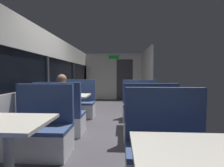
{
  "coord_description": "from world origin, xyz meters",
  "views": [
    {
      "loc": [
        0.36,
        -3.74,
        1.25
      ],
      "look_at": [
        0.05,
        1.83,
        0.93
      ],
      "focal_mm": 25.15,
      "sensor_mm": 36.0,
      "label": 1
    }
  ],
  "objects_px": {
    "coffee_cup_primary": "(79,93)",
    "dining_table_front_aisle": "(200,167)",
    "dining_table_near_window": "(8,130)",
    "dining_table_mid_window": "(71,99)",
    "bench_front_aisle_facing_entry": "(168,157)",
    "bench_rear_aisle_facing_entry": "(140,108)",
    "bench_rear_aisle_facing_end": "(149,123)",
    "bench_mid_window_facing_entry": "(79,106)",
    "dining_table_rear_aisle": "(144,101)",
    "bench_mid_window_facing_end": "(61,119)",
    "seated_passenger": "(62,108)",
    "bench_near_window_facing_entry": "(41,133)"
  },
  "relations": [
    {
      "from": "bench_mid_window_facing_end",
      "to": "bench_mid_window_facing_entry",
      "type": "xyz_separation_m",
      "value": [
        0.0,
        1.4,
        0.0
      ]
    },
    {
      "from": "dining_table_mid_window",
      "to": "dining_table_rear_aisle",
      "type": "relative_size",
      "value": 1.0
    },
    {
      "from": "bench_near_window_facing_entry",
      "to": "seated_passenger",
      "type": "xyz_separation_m",
      "value": [
        0.0,
        0.89,
        0.21
      ]
    },
    {
      "from": "bench_mid_window_facing_entry",
      "to": "bench_rear_aisle_facing_entry",
      "type": "relative_size",
      "value": 1.0
    },
    {
      "from": "coffee_cup_primary",
      "to": "dining_table_front_aisle",
      "type": "bearing_deg",
      "value": -61.45
    },
    {
      "from": "bench_mid_window_facing_entry",
      "to": "dining_table_rear_aisle",
      "type": "bearing_deg",
      "value": -26.68
    },
    {
      "from": "dining_table_near_window",
      "to": "coffee_cup_primary",
      "type": "height_order",
      "value": "coffee_cup_primary"
    },
    {
      "from": "bench_mid_window_facing_end",
      "to": "bench_rear_aisle_facing_entry",
      "type": "xyz_separation_m",
      "value": [
        1.79,
        1.2,
        0.0
      ]
    },
    {
      "from": "bench_front_aisle_facing_entry",
      "to": "bench_rear_aisle_facing_entry",
      "type": "xyz_separation_m",
      "value": [
        0.0,
        2.62,
        0.0
      ]
    },
    {
      "from": "dining_table_near_window",
      "to": "dining_table_rear_aisle",
      "type": "height_order",
      "value": "same"
    },
    {
      "from": "bench_mid_window_facing_end",
      "to": "dining_table_mid_window",
      "type": "bearing_deg",
      "value": 90.0
    },
    {
      "from": "bench_mid_window_facing_entry",
      "to": "dining_table_rear_aisle",
      "type": "xyz_separation_m",
      "value": [
        1.79,
        -0.9,
        0.31
      ]
    },
    {
      "from": "dining_table_near_window",
      "to": "dining_table_front_aisle",
      "type": "xyz_separation_m",
      "value": [
        1.79,
        -0.6,
        0.0
      ]
    },
    {
      "from": "bench_rear_aisle_facing_entry",
      "to": "dining_table_rear_aisle",
      "type": "bearing_deg",
      "value": -90.0
    },
    {
      "from": "bench_mid_window_facing_entry",
      "to": "bench_rear_aisle_facing_end",
      "type": "height_order",
      "value": "same"
    },
    {
      "from": "dining_table_near_window",
      "to": "dining_table_mid_window",
      "type": "xyz_separation_m",
      "value": [
        0.0,
        2.22,
        0.0
      ]
    },
    {
      "from": "dining_table_near_window",
      "to": "bench_front_aisle_facing_entry",
      "type": "xyz_separation_m",
      "value": [
        1.79,
        0.1,
        -0.31
      ]
    },
    {
      "from": "bench_front_aisle_facing_entry",
      "to": "bench_rear_aisle_facing_entry",
      "type": "distance_m",
      "value": 2.62
    },
    {
      "from": "dining_table_rear_aisle",
      "to": "dining_table_near_window",
      "type": "bearing_deg",
      "value": -131.55
    },
    {
      "from": "dining_table_rear_aisle",
      "to": "bench_rear_aisle_facing_end",
      "type": "xyz_separation_m",
      "value": [
        0.0,
        -0.7,
        -0.31
      ]
    },
    {
      "from": "bench_near_window_facing_entry",
      "to": "dining_table_front_aisle",
      "type": "height_order",
      "value": "bench_near_window_facing_entry"
    },
    {
      "from": "dining_table_front_aisle",
      "to": "bench_rear_aisle_facing_entry",
      "type": "distance_m",
      "value": 3.33
    },
    {
      "from": "dining_table_mid_window",
      "to": "bench_mid_window_facing_entry",
      "type": "xyz_separation_m",
      "value": [
        0.0,
        0.7,
        -0.31
      ]
    },
    {
      "from": "bench_near_window_facing_entry",
      "to": "dining_table_front_aisle",
      "type": "bearing_deg",
      "value": -35.98
    },
    {
      "from": "bench_near_window_facing_entry",
      "to": "bench_mid_window_facing_end",
      "type": "xyz_separation_m",
      "value": [
        0.0,
        0.82,
        0.0
      ]
    },
    {
      "from": "bench_rear_aisle_facing_entry",
      "to": "seated_passenger",
      "type": "height_order",
      "value": "seated_passenger"
    },
    {
      "from": "dining_table_mid_window",
      "to": "bench_rear_aisle_facing_entry",
      "type": "bearing_deg",
      "value": 15.59
    },
    {
      "from": "coffee_cup_primary",
      "to": "bench_mid_window_facing_end",
      "type": "bearing_deg",
      "value": -101.81
    },
    {
      "from": "dining_table_mid_window",
      "to": "dining_table_front_aisle",
      "type": "relative_size",
      "value": 1.0
    },
    {
      "from": "dining_table_near_window",
      "to": "bench_front_aisle_facing_entry",
      "type": "bearing_deg",
      "value": 3.18
    },
    {
      "from": "bench_near_window_facing_entry",
      "to": "bench_rear_aisle_facing_end",
      "type": "distance_m",
      "value": 1.89
    },
    {
      "from": "dining_table_mid_window",
      "to": "seated_passenger",
      "type": "xyz_separation_m",
      "value": [
        0.0,
        -0.63,
        -0.1
      ]
    },
    {
      "from": "dining_table_near_window",
      "to": "dining_table_rear_aisle",
      "type": "relative_size",
      "value": 1.0
    },
    {
      "from": "dining_table_front_aisle",
      "to": "bench_front_aisle_facing_entry",
      "type": "relative_size",
      "value": 0.82
    },
    {
      "from": "dining_table_near_window",
      "to": "bench_near_window_facing_entry",
      "type": "xyz_separation_m",
      "value": [
        0.0,
        0.7,
        -0.31
      ]
    },
    {
      "from": "bench_front_aisle_facing_entry",
      "to": "bench_rear_aisle_facing_end",
      "type": "bearing_deg",
      "value": 90.0
    },
    {
      "from": "bench_rear_aisle_facing_end",
      "to": "bench_rear_aisle_facing_entry",
      "type": "distance_m",
      "value": 1.4
    },
    {
      "from": "dining_table_near_window",
      "to": "seated_passenger",
      "type": "bearing_deg",
      "value": 90.0
    },
    {
      "from": "bench_front_aisle_facing_entry",
      "to": "dining_table_rear_aisle",
      "type": "distance_m",
      "value": 1.95
    },
    {
      "from": "bench_mid_window_facing_end",
      "to": "bench_rear_aisle_facing_end",
      "type": "relative_size",
      "value": 1.0
    },
    {
      "from": "bench_mid_window_facing_end",
      "to": "bench_mid_window_facing_entry",
      "type": "relative_size",
      "value": 1.0
    },
    {
      "from": "bench_mid_window_facing_entry",
      "to": "dining_table_near_window",
      "type": "bearing_deg",
      "value": -90.0
    },
    {
      "from": "bench_front_aisle_facing_entry",
      "to": "bench_rear_aisle_facing_entry",
      "type": "height_order",
      "value": "same"
    },
    {
      "from": "bench_near_window_facing_entry",
      "to": "bench_rear_aisle_facing_end",
      "type": "height_order",
      "value": "same"
    },
    {
      "from": "dining_table_mid_window",
      "to": "coffee_cup_primary",
      "type": "relative_size",
      "value": 10.0
    },
    {
      "from": "bench_front_aisle_facing_entry",
      "to": "bench_rear_aisle_facing_entry",
      "type": "bearing_deg",
      "value": 90.0
    },
    {
      "from": "bench_mid_window_facing_end",
      "to": "coffee_cup_primary",
      "type": "xyz_separation_m",
      "value": [
        0.18,
        0.85,
        0.46
      ]
    },
    {
      "from": "bench_near_window_facing_entry",
      "to": "bench_rear_aisle_facing_entry",
      "type": "distance_m",
      "value": 2.7
    },
    {
      "from": "dining_table_front_aisle",
      "to": "coffee_cup_primary",
      "type": "xyz_separation_m",
      "value": [
        -1.61,
        2.97,
        0.15
      ]
    },
    {
      "from": "bench_mid_window_facing_entry",
      "to": "seated_passenger",
      "type": "bearing_deg",
      "value": -90.0
    }
  ]
}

